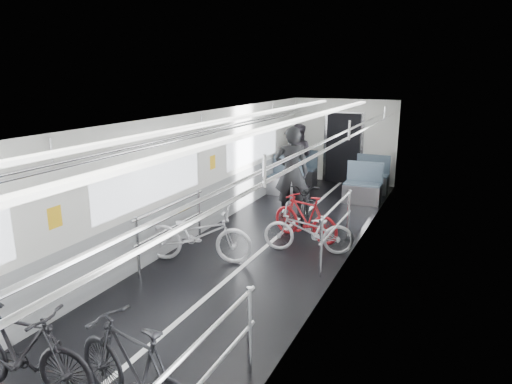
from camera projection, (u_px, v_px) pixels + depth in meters
car_shell at (276, 182)px, 8.53m from camera, size 3.02×14.01×2.41m
bike_left_mid at (21, 350)px, 4.44m from camera, size 1.69×0.67×0.99m
bike_left_far at (199, 234)px, 7.66m from camera, size 1.94×1.13×0.96m
bike_right_near at (136, 370)px, 4.14m from camera, size 1.72×0.81×1.00m
bike_right_mid at (308, 230)px, 8.06m from camera, size 1.67×0.89×0.83m
bike_right_far at (305, 217)px, 8.68m from camera, size 1.53×0.85×0.89m
bike_aisle at (306, 201)px, 9.82m from camera, size 0.94×1.75×0.87m
person_standing at (291, 173)px, 9.91m from camera, size 0.85×0.70×2.02m
person_seated at (297, 156)px, 12.62m from camera, size 0.90×0.72×1.77m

